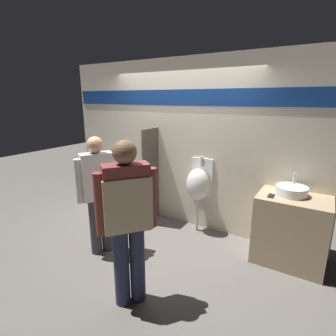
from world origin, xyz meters
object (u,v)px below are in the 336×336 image
at_px(person_in_vest, 127,214).
at_px(cell_phone, 271,196).
at_px(toilet, 111,196).
at_px(urinal_near_counter, 198,184).
at_px(sink_basin, 292,191).
at_px(person_with_lanyard, 98,191).

bearing_deg(person_in_vest, cell_phone, 3.40).
xyz_separation_m(toilet, person_in_vest, (1.77, -1.58, 0.70)).
height_order(toilet, person_in_vest, person_in_vest).
distance_m(urinal_near_counter, person_in_vest, 1.78).
height_order(sink_basin, person_in_vest, person_in_vest).
bearing_deg(sink_basin, toilet, -178.20).
height_order(urinal_near_counter, person_in_vest, person_in_vest).
relative_size(person_in_vest, person_with_lanyard, 1.06).
distance_m(cell_phone, urinal_near_counter, 1.16).
bearing_deg(person_with_lanyard, urinal_near_counter, -5.85).
height_order(sink_basin, toilet, sink_basin).
bearing_deg(person_in_vest, person_with_lanyard, 99.53).
bearing_deg(urinal_near_counter, sink_basin, -3.87).
height_order(toilet, person_with_lanyard, person_with_lanyard).
bearing_deg(urinal_near_counter, person_in_vest, -87.92).
xyz_separation_m(cell_phone, person_with_lanyard, (-2.00, -0.98, -0.01)).
bearing_deg(person_in_vest, urinal_near_counter, 40.65).
xyz_separation_m(toilet, person_with_lanyard, (0.82, -1.06, 0.60)).
bearing_deg(cell_phone, person_with_lanyard, -153.96).
distance_m(cell_phone, person_with_lanyard, 2.23).
relative_size(cell_phone, person_with_lanyard, 0.09).
relative_size(sink_basin, cell_phone, 2.75).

